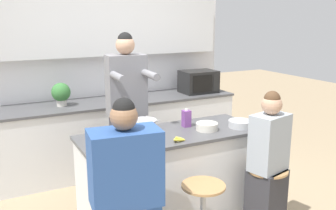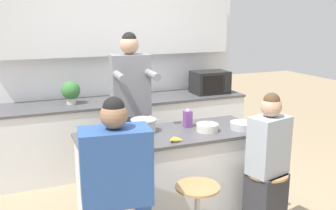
# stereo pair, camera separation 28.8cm
# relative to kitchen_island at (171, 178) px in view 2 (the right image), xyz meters

# --- Properties ---
(wall_back) EXTENTS (3.49, 0.22, 2.70)m
(wall_back) POSITION_rel_kitchen_island_xyz_m (0.00, 1.89, 1.08)
(wall_back) COLOR white
(wall_back) RESTS_ON ground_plane
(back_counter) EXTENTS (3.24, 0.70, 0.90)m
(back_counter) POSITION_rel_kitchen_island_xyz_m (0.00, 1.55, -0.01)
(back_counter) COLOR silver
(back_counter) RESTS_ON ground_plane
(kitchen_island) EXTENTS (1.71, 0.68, 0.90)m
(kitchen_island) POSITION_rel_kitchen_island_xyz_m (0.00, 0.00, 0.00)
(kitchen_island) COLOR black
(kitchen_island) RESTS_ON ground_plane
(bar_stool_rightmost) EXTENTS (0.38, 0.38, 0.62)m
(bar_stool_rightmost) POSITION_rel_kitchen_island_xyz_m (0.68, -0.55, -0.13)
(bar_stool_rightmost) COLOR tan
(bar_stool_rightmost) RESTS_ON ground_plane
(person_cooking) EXTENTS (0.43, 0.59, 1.80)m
(person_cooking) POSITION_rel_kitchen_island_xyz_m (-0.19, 0.63, 0.44)
(person_cooking) COLOR #383842
(person_cooking) RESTS_ON ground_plane
(person_wrapped_blanket) EXTENTS (0.53, 0.34, 1.41)m
(person_wrapped_blanket) POSITION_rel_kitchen_island_xyz_m (-0.67, -0.56, 0.20)
(person_wrapped_blanket) COLOR #2D5193
(person_wrapped_blanket) RESTS_ON ground_plane
(person_seated_near) EXTENTS (0.38, 0.33, 1.34)m
(person_seated_near) POSITION_rel_kitchen_island_xyz_m (0.67, -0.56, 0.16)
(person_seated_near) COLOR #333338
(person_seated_near) RESTS_ON ground_plane
(cooking_pot) EXTENTS (0.33, 0.24, 0.12)m
(cooking_pot) POSITION_rel_kitchen_island_xyz_m (-0.22, 0.13, 0.51)
(cooking_pot) COLOR #B7BABC
(cooking_pot) RESTS_ON kitchen_island
(fruit_bowl) EXTENTS (0.23, 0.23, 0.07)m
(fruit_bowl) POSITION_rel_kitchen_island_xyz_m (0.68, -0.14, 0.48)
(fruit_bowl) COLOR #B7BABC
(fruit_bowl) RESTS_ON kitchen_island
(mixing_bowl_steel) EXTENTS (0.21, 0.21, 0.07)m
(mixing_bowl_steel) POSITION_rel_kitchen_island_xyz_m (0.34, -0.08, 0.48)
(mixing_bowl_steel) COLOR silver
(mixing_bowl_steel) RESTS_ON kitchen_island
(coffee_cup_near) EXTENTS (0.11, 0.08, 0.08)m
(coffee_cup_near) POSITION_rel_kitchen_island_xyz_m (-0.33, -0.17, 0.48)
(coffee_cup_near) COLOR #DB4C51
(coffee_cup_near) RESTS_ON kitchen_island
(banana_bunch) EXTENTS (0.13, 0.09, 0.04)m
(banana_bunch) POSITION_rel_kitchen_island_xyz_m (-0.06, -0.25, 0.47)
(banana_bunch) COLOR yellow
(banana_bunch) RESTS_ON kitchen_island
(juice_carton) EXTENTS (0.07, 0.07, 0.18)m
(juice_carton) POSITION_rel_kitchen_island_xyz_m (0.22, 0.11, 0.53)
(juice_carton) COLOR #7A428E
(juice_carton) RESTS_ON kitchen_island
(microwave) EXTENTS (0.49, 0.36, 0.31)m
(microwave) POSITION_rel_kitchen_island_xyz_m (1.22, 1.50, 0.60)
(microwave) COLOR black
(microwave) RESTS_ON back_counter
(potted_plant) EXTENTS (0.22, 0.22, 0.28)m
(potted_plant) POSITION_rel_kitchen_island_xyz_m (-0.67, 1.55, 0.60)
(potted_plant) COLOR beige
(potted_plant) RESTS_ON back_counter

